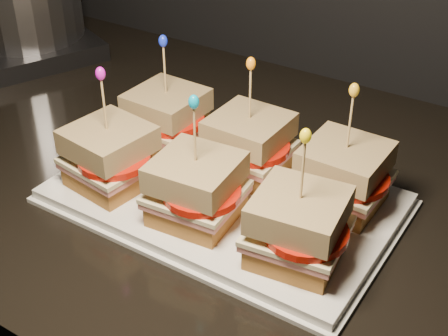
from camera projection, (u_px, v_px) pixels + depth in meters
The scene contains 46 objects.
granite_slab at pixel (128, 144), 0.97m from camera, with size 2.55×0.73×0.03m, color black.
platter at pixel (224, 198), 0.80m from camera, with size 0.42×0.26×0.02m, color silver.
platter_rim at pixel (224, 201), 0.81m from camera, with size 0.43×0.27×0.01m, color silver.
sandwich_0_bread_bot at pixel (168, 135), 0.90m from camera, with size 0.09×0.09×0.03m, color brown.
sandwich_0_ham at pixel (168, 125), 0.89m from camera, with size 0.10×0.10×0.01m, color #CD6B64.
sandwich_0_cheese at pixel (168, 120), 0.88m from camera, with size 0.10×0.10×0.01m, color beige.
sandwich_0_tomato at pixel (172, 120), 0.87m from camera, with size 0.09×0.09×0.01m, color #BA1608.
sandwich_0_bread_top at pixel (166, 103), 0.87m from camera, with size 0.09×0.09×0.03m, color #542D0D.
sandwich_0_pick at pixel (165, 72), 0.84m from camera, with size 0.00×0.00×0.09m, color tan.
sandwich_0_frill at pixel (163, 41), 0.82m from camera, with size 0.01×0.01×0.02m, color #152AD3.
sandwich_1_bread_bot at pixel (248, 162), 0.84m from camera, with size 0.09×0.09×0.03m, color brown.
sandwich_1_ham at pixel (249, 152), 0.83m from camera, with size 0.10×0.10×0.01m, color #CD6B64.
sandwich_1_cheese at pixel (249, 147), 0.82m from camera, with size 0.10×0.10×0.01m, color beige.
sandwich_1_tomato at pixel (254, 147), 0.81m from camera, with size 0.09×0.09×0.01m, color #BA1608.
sandwich_1_bread_top at pixel (249, 129), 0.81m from camera, with size 0.09×0.09×0.03m, color #542D0D.
sandwich_1_pick at pixel (250, 97), 0.78m from camera, with size 0.00×0.00×0.09m, color tan.
sandwich_1_frill at pixel (251, 63), 0.76m from camera, with size 0.01×0.01×0.02m, color orange.
sandwich_2_bread_bot at pixel (341, 194), 0.77m from camera, with size 0.09×0.09×0.03m, color brown.
sandwich_2_ham at pixel (342, 183), 0.77m from camera, with size 0.10×0.10×0.01m, color #CD6B64.
sandwich_2_cheese at pixel (343, 178), 0.76m from camera, with size 0.10×0.10×0.01m, color beige.
sandwich_2_tomato at pixel (351, 178), 0.75m from camera, with size 0.09×0.09×0.01m, color #BA1608.
sandwich_2_bread_top at pixel (345, 159), 0.75m from camera, with size 0.09×0.09×0.03m, color #542D0D.
sandwich_2_pick at pixel (350, 125), 0.72m from camera, with size 0.00×0.00×0.09m, color tan.
sandwich_2_frill at pixel (354, 90), 0.70m from camera, with size 0.01×0.01×0.02m, color gold.
sandwich_3_bread_bot at pixel (112, 174), 0.81m from camera, with size 0.09×0.09×0.03m, color brown.
sandwich_3_ham at pixel (111, 163), 0.80m from camera, with size 0.10×0.10×0.01m, color #CD6B64.
sandwich_3_cheese at pixel (110, 159), 0.80m from camera, with size 0.10×0.10×0.01m, color beige.
sandwich_3_tomato at pixel (114, 159), 0.78m from camera, with size 0.09×0.09×0.01m, color #BA1608.
sandwich_3_bread_top at pixel (108, 140), 0.78m from camera, with size 0.09×0.09×0.03m, color #542D0D.
sandwich_3_pick at pixel (104, 107), 0.76m from camera, with size 0.00×0.00×0.09m, color tan.
sandwich_3_frill at pixel (100, 74), 0.73m from camera, with size 0.01×0.01×0.02m, color #BF10B3.
sandwich_4_bread_bot at pixel (197, 208), 0.75m from camera, with size 0.09×0.09×0.03m, color brown.
sandwich_4_ham at pixel (197, 197), 0.74m from camera, with size 0.10×0.10×0.01m, color #CD6B64.
sandwich_4_cheese at pixel (196, 192), 0.74m from camera, with size 0.10×0.10×0.01m, color beige.
sandwich_4_tomato at pixel (202, 192), 0.72m from camera, with size 0.09×0.09×0.01m, color #BA1608.
sandwich_4_bread_top at pixel (196, 172), 0.72m from camera, with size 0.09×0.09×0.03m, color #542D0D.
sandwich_4_pick at pixel (195, 138), 0.70m from camera, with size 0.00×0.00×0.09m, color tan.
sandwich_4_frill at pixel (194, 102), 0.67m from camera, with size 0.01×0.01×0.02m, color #058BB5.
sandwich_5_bread_bot at pixel (296, 247), 0.69m from camera, with size 0.09×0.09×0.03m, color brown.
sandwich_5_ham at pixel (297, 236), 0.68m from camera, with size 0.10×0.10×0.01m, color #CD6B64.
sandwich_5_cheese at pixel (298, 231), 0.68m from camera, with size 0.10×0.10×0.01m, color beige.
sandwich_5_tomato at pixel (306, 232), 0.66m from camera, with size 0.09×0.09×0.01m, color #BA1608.
sandwich_5_bread_top at pixel (299, 210), 0.66m from camera, with size 0.09×0.09×0.03m, color #542D0D.
sandwich_5_pick at pixel (302, 174), 0.64m from camera, with size 0.00×0.00×0.09m, color tan.
sandwich_5_frill at pixel (306, 136), 0.61m from camera, with size 0.01×0.01×0.02m, color yellow.
appliance_base at pixel (28, 43), 1.22m from camera, with size 0.27×0.22×0.03m, color #262628.
Camera 1 is at (0.96, 1.03, 1.36)m, focal length 50.00 mm.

